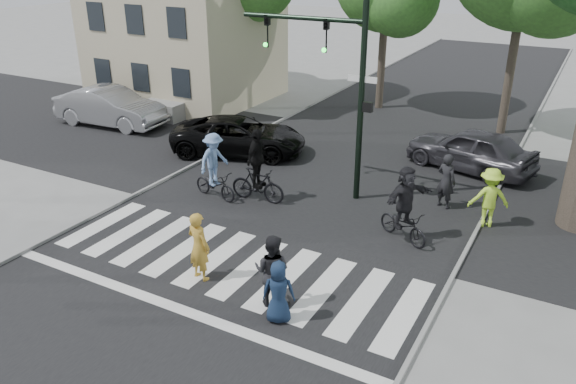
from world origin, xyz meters
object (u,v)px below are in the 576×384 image
object	(u,v)px
traffic_signal	(336,73)
pedestrian_woman	(199,246)
cyclist_right	(405,208)
pedestrian_child	(279,292)
car_suv	(239,136)
car_silver	(110,107)
cyclist_left	(214,170)
car_grey	(471,149)
cyclist_mid	(257,172)
pedestrian_adult	(272,271)

from	to	relation	value
traffic_signal	pedestrian_woman	size ratio (longest dim) A/B	3.45
cyclist_right	pedestrian_child	bearing A→B (deg)	-103.76
car_suv	car_silver	bearing A→B (deg)	67.22
pedestrian_child	cyclist_left	distance (m)	6.72
car_silver	traffic_signal	bearing A→B (deg)	-104.49
traffic_signal	car_suv	xyz separation A→B (m)	(-4.69, 1.71, -3.20)
cyclist_right	car_silver	world-z (taller)	cyclist_right
pedestrian_child	cyclist_right	size ratio (longest dim) A/B	0.67
traffic_signal	car_grey	world-z (taller)	traffic_signal
car_grey	cyclist_right	bearing A→B (deg)	10.60
cyclist_mid	cyclist_right	xyz separation A→B (m)	(4.78, -0.25, -0.01)
car_grey	car_suv	bearing A→B (deg)	-58.37
pedestrian_woman	pedestrian_adult	xyz separation A→B (m)	(2.04, -0.07, -0.02)
traffic_signal	pedestrian_woman	world-z (taller)	traffic_signal
cyclist_left	cyclist_mid	world-z (taller)	cyclist_mid
cyclist_mid	traffic_signal	bearing A→B (deg)	43.26
cyclist_left	car_suv	world-z (taller)	cyclist_left
pedestrian_child	pedestrian_adult	bearing A→B (deg)	-71.10
pedestrian_adult	car_suv	xyz separation A→B (m)	(-6.10, 7.92, -0.15)
cyclist_mid	car_silver	distance (m)	10.59
traffic_signal	cyclist_right	distance (m)	4.63
car_suv	car_grey	size ratio (longest dim) A/B	1.12
pedestrian_adult	cyclist_left	size ratio (longest dim) A/B	0.80
car_suv	cyclist_mid	bearing A→B (deg)	-159.17
cyclist_right	car_suv	distance (m)	8.51
pedestrian_woman	cyclist_left	distance (m)	4.72
cyclist_left	car_silver	distance (m)	9.56
car_silver	car_grey	distance (m)	15.25
car_silver	car_grey	size ratio (longest dim) A/B	1.13
traffic_signal	car_suv	world-z (taller)	traffic_signal
traffic_signal	cyclist_mid	xyz separation A→B (m)	(-1.78, -1.67, -2.94)
pedestrian_child	car_suv	world-z (taller)	pedestrian_child
cyclist_right	pedestrian_woman	bearing A→B (deg)	-130.79
pedestrian_adult	cyclist_mid	distance (m)	5.55
pedestrian_child	car_grey	world-z (taller)	car_grey
cyclist_mid	car_suv	size ratio (longest dim) A/B	0.46
traffic_signal	car_silver	bearing A→B (deg)	170.06
pedestrian_woman	pedestrian_child	size ratio (longest dim) A/B	1.22
car_suv	cyclist_left	bearing A→B (deg)	-177.07
traffic_signal	cyclist_right	xyz separation A→B (m)	(3.00, -1.93, -2.95)
traffic_signal	cyclist_mid	world-z (taller)	traffic_signal
pedestrian_adult	cyclist_mid	xyz separation A→B (m)	(-3.19, 4.54, 0.11)
cyclist_right	traffic_signal	bearing A→B (deg)	147.31
traffic_signal	cyclist_mid	distance (m)	3.82
traffic_signal	pedestrian_adult	xyz separation A→B (m)	(1.41, -6.21, -3.05)
pedestrian_adult	car_grey	distance (m)	10.63
car_suv	car_grey	world-z (taller)	car_grey
cyclist_left	cyclist_right	xyz separation A→B (m)	(6.08, 0.18, 0.03)
pedestrian_adult	car_grey	xyz separation A→B (m)	(1.99, 10.44, -0.09)
traffic_signal	car_silver	size ratio (longest dim) A/B	1.18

